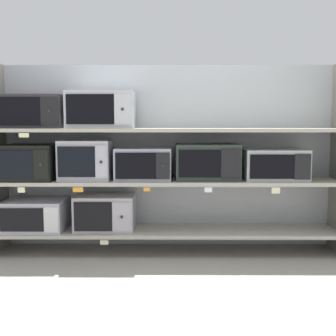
% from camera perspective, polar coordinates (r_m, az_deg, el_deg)
% --- Properties ---
extents(ground, '(6.93, 6.00, 0.02)m').
position_cam_1_polar(ground, '(2.83, -0.14, -17.42)').
color(ground, gray).
extents(back_panel, '(3.13, 0.04, 1.64)m').
position_cam_1_polar(back_panel, '(3.85, 0.02, 1.61)').
color(back_panel, '#9EA3A8').
rests_on(back_panel, ground).
extents(shelf_0, '(2.93, 0.44, 0.03)m').
position_cam_1_polar(shelf_0, '(3.72, 0.00, -8.55)').
color(shelf_0, '#ADA899').
rests_on(shelf_0, ground).
extents(microwave_0, '(0.51, 0.42, 0.26)m').
position_cam_1_polar(microwave_0, '(3.86, -17.43, -6.04)').
color(microwave_0, '#9F9DAA').
rests_on(microwave_0, shelf_0).
extents(microwave_1, '(0.51, 0.36, 0.30)m').
position_cam_1_polar(microwave_1, '(3.72, -8.52, -5.97)').
color(microwave_1, '#A5A0AA').
rests_on(microwave_1, shelf_0).
extents(price_tag_0, '(0.07, 0.00, 0.04)m').
position_cam_1_polar(price_tag_0, '(3.55, -8.64, -9.97)').
color(price_tag_0, beige).
extents(shelf_1, '(2.93, 0.44, 0.03)m').
position_cam_1_polar(shelf_1, '(3.63, 0.00, -1.80)').
color(shelf_1, '#ADA899').
extents(microwave_2, '(0.44, 0.43, 0.30)m').
position_cam_1_polar(microwave_2, '(3.80, -18.15, 0.77)').
color(microwave_2, black).
rests_on(microwave_2, shelf_1).
extents(microwave_3, '(0.43, 0.36, 0.34)m').
position_cam_1_polar(microwave_3, '(3.68, -11.06, 1.07)').
color(microwave_3, '#B2B0BA').
rests_on(microwave_3, shelf_1).
extents(microwave_4, '(0.48, 0.36, 0.27)m').
position_cam_1_polar(microwave_4, '(3.62, -3.35, 0.57)').
color(microwave_4, '#979FAD').
rests_on(microwave_4, shelf_1).
extents(microwave_5, '(0.54, 0.33, 0.31)m').
position_cam_1_polar(microwave_5, '(3.62, 5.35, 0.83)').
color(microwave_5, '#2A352D').
rests_on(microwave_5, shelf_1).
extents(microwave_6, '(0.53, 0.38, 0.26)m').
position_cam_1_polar(microwave_6, '(3.72, 14.21, 0.46)').
color(microwave_6, '#9EA6A3').
rests_on(microwave_6, shelf_1).
extents(price_tag_1, '(0.06, 0.00, 0.04)m').
position_cam_1_polar(price_tag_1, '(3.62, -19.28, -2.83)').
color(price_tag_1, beige).
extents(price_tag_2, '(0.08, 0.00, 0.04)m').
position_cam_1_polar(price_tag_2, '(3.50, -12.12, -2.90)').
color(price_tag_2, orange).
extents(price_tag_3, '(0.05, 0.00, 0.03)m').
position_cam_1_polar(price_tag_3, '(3.42, -2.89, -2.91)').
color(price_tag_3, orange).
extents(price_tag_4, '(0.06, 0.00, 0.04)m').
position_cam_1_polar(price_tag_4, '(3.43, 5.49, -2.97)').
color(price_tag_4, white).
extents(price_tag_5, '(0.07, 0.00, 0.05)m').
position_cam_1_polar(price_tag_5, '(3.52, 14.43, -2.98)').
color(price_tag_5, beige).
extents(shelf_2, '(2.93, 0.44, 0.03)m').
position_cam_1_polar(shelf_2, '(3.60, 0.00, 5.17)').
color(shelf_2, '#ADA899').
extents(microwave_7, '(0.53, 0.34, 0.28)m').
position_cam_1_polar(microwave_7, '(3.78, -17.77, 7.28)').
color(microwave_7, '#312E32').
rests_on(microwave_7, shelf_2).
extents(microwave_8, '(0.56, 0.36, 0.31)m').
position_cam_1_polar(microwave_8, '(3.64, -9.06, 7.79)').
color(microwave_8, '#B8BCC1').
rests_on(microwave_8, shelf_2).
extents(price_tag_6, '(0.08, 0.00, 0.04)m').
position_cam_1_polar(price_tag_6, '(3.57, -18.97, 4.23)').
color(price_tag_6, beige).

